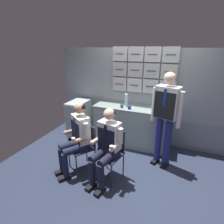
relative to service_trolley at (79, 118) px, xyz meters
name	(u,v)px	position (x,y,z in m)	size (l,w,h in m)	color
ground	(125,175)	(1.53, -0.98, -0.52)	(4.80, 4.80, 0.04)	#283045
galley_bulkhead	(145,97)	(1.52, 0.40, 0.61)	(4.20, 0.14, 2.17)	#9199A2
galley_counter	(131,126)	(1.29, 0.11, -0.04)	(1.68, 0.53, 0.91)	#92A5A2
service_trolley	(79,118)	(0.00, 0.00, 0.00)	(0.40, 0.65, 0.93)	black
folding_chair_left	(86,142)	(0.78, -1.04, 0.04)	(0.56, 0.56, 0.87)	#2D2D33
crew_member_left	(77,135)	(0.69, -1.17, 0.23)	(0.62, 0.69, 1.31)	black
folding_chair_center	(112,148)	(1.31, -1.05, 0.04)	(0.48, 0.48, 0.87)	#2D2D33
crew_member_center	(106,143)	(1.27, -1.21, 0.22)	(0.51, 0.66, 1.29)	black
crew_member_standing	(166,112)	(2.07, -0.40, 0.59)	(0.54, 0.36, 1.79)	black
sparkling_bottle_green	(164,105)	(1.98, 0.09, 0.55)	(0.08, 0.08, 0.28)	silver
water_bottle_clear	(126,99)	(1.16, 0.14, 0.57)	(0.07, 0.07, 0.32)	silver
coffee_cup_white	(158,109)	(1.87, 0.10, 0.46)	(0.06, 0.06, 0.08)	white
paper_cup_tan	(129,107)	(1.29, -0.02, 0.45)	(0.07, 0.07, 0.07)	navy
paper_cup_blue	(122,106)	(1.11, 0.01, 0.45)	(0.07, 0.07, 0.06)	navy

